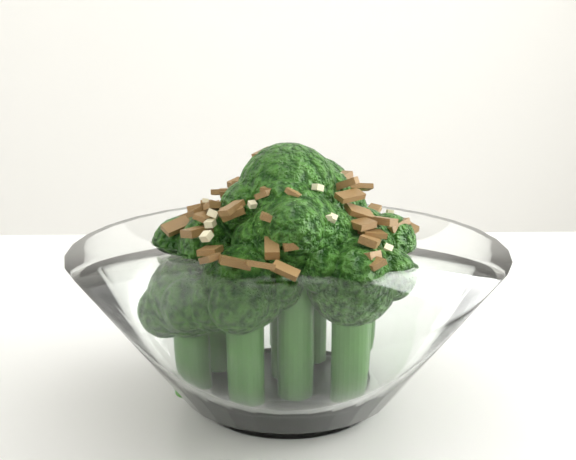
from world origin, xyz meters
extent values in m
cylinder|color=white|center=(0.09, -0.09, 0.75)|extent=(0.10, 0.10, 0.01)
cylinder|color=#265B18|center=(0.14, -0.05, 0.79)|extent=(0.02, 0.02, 0.05)
sphere|color=#225A10|center=(0.14, -0.05, 0.82)|extent=(0.04, 0.04, 0.04)
cylinder|color=#265B18|center=(0.13, -0.09, 0.80)|extent=(0.02, 0.02, 0.07)
sphere|color=#225A10|center=(0.13, -0.09, 0.84)|extent=(0.05, 0.05, 0.05)
cylinder|color=#265B18|center=(0.12, -0.13, 0.79)|extent=(0.02, 0.02, 0.06)
sphere|color=#225A10|center=(0.12, -0.13, 0.83)|extent=(0.05, 0.05, 0.05)
cylinder|color=#265B18|center=(0.07, -0.12, 0.79)|extent=(0.02, 0.02, 0.06)
sphere|color=#225A10|center=(0.07, -0.12, 0.83)|extent=(0.05, 0.05, 0.05)
cylinder|color=#265B18|center=(0.10, -0.04, 0.79)|extent=(0.02, 0.02, 0.05)
sphere|color=#225A10|center=(0.10, -0.04, 0.82)|extent=(0.04, 0.04, 0.04)
cylinder|color=#265B18|center=(0.05, -0.07, 0.79)|extent=(0.02, 0.02, 0.06)
sphere|color=#225A10|center=(0.05, -0.07, 0.84)|extent=(0.05, 0.05, 0.05)
cylinder|color=#265B18|center=(0.11, -0.06, 0.81)|extent=(0.02, 0.02, 0.09)
sphere|color=#225A10|center=(0.11, -0.06, 0.86)|extent=(0.05, 0.05, 0.05)
cylinder|color=#265B18|center=(0.09, -0.11, 0.80)|extent=(0.02, 0.02, 0.08)
sphere|color=#225A10|center=(0.09, -0.11, 0.86)|extent=(0.05, 0.05, 0.05)
cylinder|color=#265B18|center=(0.04, -0.10, 0.79)|extent=(0.02, 0.02, 0.04)
sphere|color=#225A10|center=(0.04, -0.10, 0.82)|extent=(0.05, 0.05, 0.05)
cylinder|color=#265B18|center=(0.09, -0.09, 0.81)|extent=(0.02, 0.02, 0.10)
sphere|color=#225A10|center=(0.09, -0.09, 0.87)|extent=(0.06, 0.06, 0.06)
cube|color=olive|center=(0.06, -0.11, 0.87)|extent=(0.02, 0.02, 0.01)
cube|color=olive|center=(0.09, -0.05, 0.87)|extent=(0.02, 0.01, 0.01)
cube|color=olive|center=(0.05, -0.12, 0.85)|extent=(0.01, 0.02, 0.01)
cube|color=olive|center=(0.05, -0.08, 0.87)|extent=(0.02, 0.02, 0.01)
cube|color=olive|center=(0.06, -0.11, 0.87)|extent=(0.01, 0.01, 0.01)
cube|color=olive|center=(0.12, -0.08, 0.88)|extent=(0.02, 0.02, 0.01)
cube|color=olive|center=(0.09, -0.12, 0.88)|extent=(0.02, 0.02, 0.01)
cube|color=olive|center=(0.08, -0.02, 0.86)|extent=(0.01, 0.02, 0.01)
cube|color=olive|center=(0.15, -0.06, 0.86)|extent=(0.02, 0.02, 0.01)
cube|color=olive|center=(0.12, -0.10, 0.88)|extent=(0.02, 0.01, 0.01)
cube|color=olive|center=(0.04, -0.10, 0.86)|extent=(0.02, 0.02, 0.01)
cube|color=olive|center=(0.11, -0.04, 0.87)|extent=(0.02, 0.02, 0.01)
cube|color=olive|center=(0.13, -0.15, 0.85)|extent=(0.01, 0.02, 0.01)
cube|color=olive|center=(0.08, -0.08, 0.90)|extent=(0.02, 0.02, 0.01)
cube|color=olive|center=(0.07, -0.03, 0.85)|extent=(0.02, 0.02, 0.01)
cube|color=olive|center=(0.05, -0.09, 0.87)|extent=(0.02, 0.01, 0.01)
cube|color=olive|center=(0.09, -0.14, 0.86)|extent=(0.01, 0.02, 0.01)
cube|color=olive|center=(0.04, -0.05, 0.85)|extent=(0.02, 0.01, 0.01)
cube|color=olive|center=(0.09, -0.04, 0.87)|extent=(0.02, 0.01, 0.01)
cube|color=olive|center=(0.05, -0.04, 0.86)|extent=(0.02, 0.01, 0.01)
cube|color=olive|center=(0.13, -0.12, 0.86)|extent=(0.02, 0.02, 0.00)
cube|color=olive|center=(0.08, -0.06, 0.88)|extent=(0.02, 0.02, 0.01)
cube|color=olive|center=(0.07, -0.06, 0.87)|extent=(0.01, 0.02, 0.01)
cube|color=olive|center=(0.13, -0.12, 0.86)|extent=(0.02, 0.01, 0.01)
cube|color=olive|center=(0.13, -0.08, 0.88)|extent=(0.02, 0.01, 0.01)
cube|color=olive|center=(0.05, -0.13, 0.85)|extent=(0.01, 0.02, 0.01)
cube|color=olive|center=(0.14, -0.11, 0.86)|extent=(0.02, 0.02, 0.01)
cube|color=olive|center=(0.04, -0.08, 0.87)|extent=(0.02, 0.02, 0.01)
cube|color=olive|center=(0.05, -0.10, 0.86)|extent=(0.02, 0.02, 0.01)
cube|color=olive|center=(0.06, -0.07, 0.87)|extent=(0.01, 0.02, 0.01)
cube|color=olive|center=(0.13, -0.11, 0.87)|extent=(0.02, 0.01, 0.01)
cube|color=olive|center=(0.08, -0.14, 0.86)|extent=(0.01, 0.02, 0.01)
cube|color=olive|center=(0.13, -0.14, 0.85)|extent=(0.01, 0.02, 0.01)
cube|color=olive|center=(0.13, -0.13, 0.86)|extent=(0.02, 0.02, 0.01)
cube|color=olive|center=(0.16, -0.08, 0.85)|extent=(0.02, 0.02, 0.01)
cube|color=olive|center=(0.08, -0.13, 0.87)|extent=(0.02, 0.01, 0.01)
cube|color=olive|center=(0.05, -0.04, 0.86)|extent=(0.02, 0.02, 0.01)
cube|color=olive|center=(0.15, -0.10, 0.86)|extent=(0.02, 0.02, 0.01)
cube|color=olive|center=(0.07, -0.05, 0.87)|extent=(0.01, 0.02, 0.01)
cube|color=olive|center=(0.08, -0.11, 0.88)|extent=(0.02, 0.02, 0.01)
cube|color=olive|center=(0.07, -0.15, 0.85)|extent=(0.01, 0.01, 0.01)
cube|color=olive|center=(0.06, -0.07, 0.87)|extent=(0.02, 0.01, 0.01)
cube|color=olive|center=(0.08, -0.15, 0.85)|extent=(0.02, 0.01, 0.01)
cube|color=olive|center=(0.09, -0.02, 0.85)|extent=(0.02, 0.01, 0.01)
cube|color=olive|center=(0.12, -0.11, 0.88)|extent=(0.02, 0.01, 0.01)
cube|color=olive|center=(0.03, -0.08, 0.86)|extent=(0.02, 0.02, 0.01)
cube|color=olive|center=(0.07, -0.05, 0.87)|extent=(0.02, 0.01, 0.01)
cube|color=olive|center=(0.04, -0.06, 0.86)|extent=(0.02, 0.01, 0.01)
cube|color=olive|center=(0.06, -0.14, 0.85)|extent=(0.02, 0.01, 0.01)
cube|color=olive|center=(0.06, -0.05, 0.86)|extent=(0.01, 0.02, 0.01)
cube|color=olive|center=(0.08, -0.11, 0.88)|extent=(0.02, 0.02, 0.00)
cube|color=beige|center=(0.06, -0.11, 0.87)|extent=(0.01, 0.01, 0.01)
cube|color=beige|center=(0.11, -0.13, 0.87)|extent=(0.01, 0.00, 0.00)
cube|color=beige|center=(0.04, -0.07, 0.86)|extent=(0.00, 0.00, 0.00)
cube|color=beige|center=(0.10, -0.07, 0.89)|extent=(0.00, 0.00, 0.00)
cube|color=beige|center=(0.05, -0.11, 0.86)|extent=(0.01, 0.01, 0.00)
cube|color=beige|center=(0.08, -0.04, 0.87)|extent=(0.01, 0.01, 0.01)
cube|color=beige|center=(0.11, -0.13, 0.87)|extent=(0.01, 0.01, 0.01)
cube|color=beige|center=(0.13, -0.04, 0.86)|extent=(0.01, 0.01, 0.00)
cube|color=beige|center=(0.15, -0.09, 0.86)|extent=(0.00, 0.00, 0.00)
cube|color=beige|center=(0.07, -0.11, 0.87)|extent=(0.01, 0.01, 0.00)
cube|color=beige|center=(0.05, -0.08, 0.87)|extent=(0.00, 0.00, 0.00)
cube|color=beige|center=(0.11, -0.03, 0.86)|extent=(0.01, 0.01, 0.00)
cube|color=beige|center=(0.09, -0.10, 0.89)|extent=(0.01, 0.01, 0.01)
cube|color=beige|center=(0.09, -0.06, 0.88)|extent=(0.01, 0.01, 0.01)
cube|color=beige|center=(0.12, -0.06, 0.88)|extent=(0.01, 0.01, 0.01)
cube|color=beige|center=(0.05, -0.11, 0.87)|extent=(0.01, 0.01, 0.01)
cube|color=beige|center=(0.12, -0.09, 0.88)|extent=(0.01, 0.01, 0.01)
cube|color=beige|center=(0.11, -0.11, 0.88)|extent=(0.01, 0.01, 0.01)
cube|color=beige|center=(0.07, -0.04, 0.86)|extent=(0.01, 0.00, 0.00)
cube|color=beige|center=(0.05, -0.12, 0.86)|extent=(0.01, 0.01, 0.01)
cube|color=beige|center=(0.14, -0.13, 0.85)|extent=(0.01, 0.01, 0.01)
cube|color=beige|center=(0.13, -0.09, 0.87)|extent=(0.01, 0.01, 0.00)
camera|label=1|loc=(0.02, -0.56, 0.98)|focal=55.00mm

